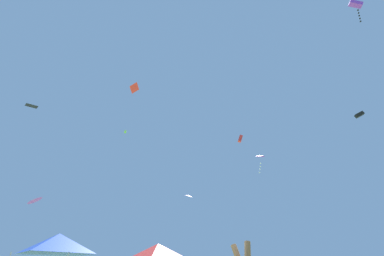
% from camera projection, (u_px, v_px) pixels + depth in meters
% --- Properties ---
extents(canopy_tent_blue, '(3.32, 3.32, 3.55)m').
position_uv_depth(canopy_tent_blue, '(57.00, 244.00, 14.60)').
color(canopy_tent_blue, '#9E9EA3').
rests_on(canopy_tent_blue, ground).
extents(canopy_tent_teal, '(3.07, 3.07, 3.28)m').
position_uv_depth(canopy_tent_teal, '(159.00, 254.00, 18.20)').
color(canopy_tent_teal, '#9E9EA3').
rests_on(canopy_tent_teal, ground).
extents(canopy_tent_red, '(2.83, 2.83, 3.03)m').
position_uv_depth(canopy_tent_red, '(158.00, 252.00, 14.50)').
color(canopy_tent_red, '#9E9EA3').
rests_on(canopy_tent_red, ground).
extents(kite_purple_diamond, '(1.20, 1.50, 2.59)m').
position_uv_depth(kite_purple_diamond, '(260.00, 157.00, 33.08)').
color(kite_purple_diamond, purple).
extents(kite_magenta_diamond, '(1.29, 1.28, 0.48)m').
position_uv_depth(kite_magenta_diamond, '(189.00, 196.00, 33.19)').
color(kite_magenta_diamond, '#D6389E').
extents(kite_black_box, '(0.74, 0.32, 0.54)m').
position_uv_depth(kite_black_box, '(359.00, 115.00, 20.17)').
color(kite_black_box, black).
extents(kite_lime_box, '(0.45, 0.70, 0.68)m').
position_uv_depth(kite_lime_box, '(125.00, 132.00, 39.61)').
color(kite_lime_box, '#75D138').
extents(kite_black_diamond, '(1.08, 1.40, 0.51)m').
position_uv_depth(kite_black_diamond, '(32.00, 105.00, 24.89)').
color(kite_black_diamond, black).
extents(kite_purple_delta, '(1.75, 1.80, 0.88)m').
position_uv_depth(kite_purple_delta, '(35.00, 200.00, 25.93)').
color(kite_purple_delta, purple).
extents(kite_red_diamond, '(1.63, 1.75, 0.76)m').
position_uv_depth(kite_red_diamond, '(134.00, 88.00, 38.23)').
color(kite_red_diamond, red).
extents(kite_purple_box, '(1.43, 0.82, 2.96)m').
position_uv_depth(kite_purple_box, '(356.00, 5.00, 28.75)').
color(kite_purple_box, purple).
extents(kite_red_box, '(0.47, 0.29, 0.66)m').
position_uv_depth(kite_red_box, '(240.00, 139.00, 21.62)').
color(kite_red_box, red).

